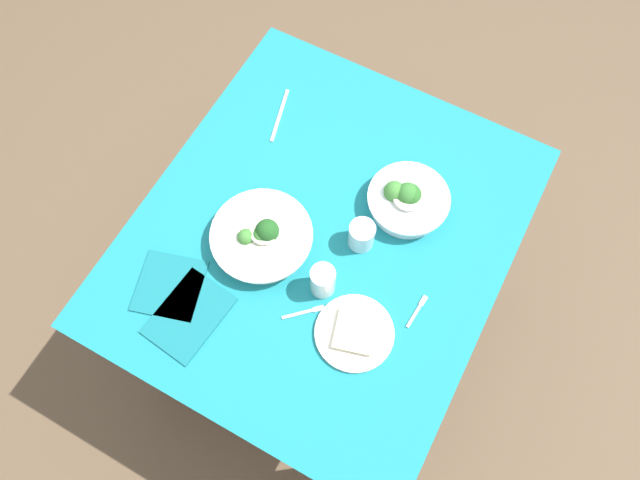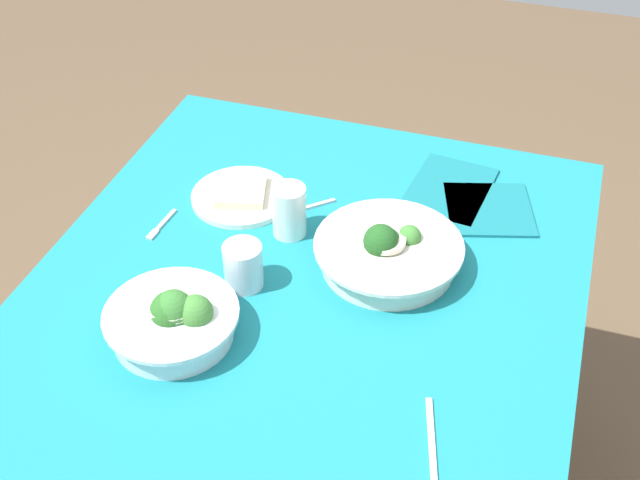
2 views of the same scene
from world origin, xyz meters
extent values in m
cube|color=#197A84|center=(0.00, 0.00, 0.71)|extent=(1.11, 0.97, 0.01)
cube|color=brown|center=(0.00, 0.00, 0.69)|extent=(1.08, 0.94, 0.02)
cylinder|color=brown|center=(0.45, -0.38, 0.34)|extent=(0.07, 0.07, 0.68)
cylinder|color=brown|center=(0.45, 0.38, 0.34)|extent=(0.07, 0.07, 0.68)
cylinder|color=white|center=(-0.18, 0.17, 0.73)|extent=(0.20, 0.20, 0.05)
cylinder|color=white|center=(-0.18, 0.17, 0.76)|extent=(0.22, 0.22, 0.01)
sphere|color=#33702D|center=(-0.18, 0.16, 0.77)|extent=(0.06, 0.06, 0.06)
sphere|color=#286023|center=(-0.19, 0.17, 0.77)|extent=(0.05, 0.05, 0.05)
sphere|color=#3D7A33|center=(-0.18, 0.12, 0.77)|extent=(0.06, 0.06, 0.06)
sphere|color=#286023|center=(-0.18, 0.17, 0.77)|extent=(0.07, 0.07, 0.07)
sphere|color=#3D7A33|center=(-0.18, 0.17, 0.77)|extent=(0.04, 0.04, 0.04)
cylinder|color=beige|center=(-0.18, 0.17, 0.77)|extent=(0.08, 0.08, 0.01)
cylinder|color=silver|center=(0.10, -0.13, 0.73)|extent=(0.24, 0.24, 0.04)
cylinder|color=silver|center=(0.10, -0.13, 0.76)|extent=(0.27, 0.27, 0.01)
sphere|color=#1E511E|center=(0.09, -0.11, 0.77)|extent=(0.06, 0.06, 0.06)
sphere|color=#3D7A33|center=(0.13, -0.16, 0.77)|extent=(0.04, 0.04, 0.04)
sphere|color=#33702D|center=(0.10, -0.12, 0.77)|extent=(0.05, 0.05, 0.05)
cylinder|color=beige|center=(0.09, -0.12, 0.77)|extent=(0.07, 0.07, 0.01)
cylinder|color=silver|center=(0.21, 0.20, 0.72)|extent=(0.20, 0.20, 0.01)
cube|color=beige|center=(0.21, 0.20, 0.73)|extent=(0.13, 0.12, 0.02)
cylinder|color=silver|center=(-0.03, 0.10, 0.75)|extent=(0.07, 0.07, 0.09)
cylinder|color=silver|center=(0.14, 0.07, 0.76)|extent=(0.06, 0.06, 0.10)
cube|color=#B7B7BC|center=(0.09, 0.32, 0.71)|extent=(0.07, 0.01, 0.00)
cube|color=#B7B7BC|center=(0.04, 0.32, 0.71)|extent=(0.03, 0.02, 0.00)
cube|color=#B7B7BC|center=(0.23, 0.05, 0.71)|extent=(0.06, 0.07, 0.00)
cube|color=#B7B7BC|center=(0.19, 0.09, 0.71)|extent=(0.03, 0.03, 0.00)
cube|color=#B7B7BC|center=(-0.28, -0.29, 0.71)|extent=(0.18, 0.06, 0.00)
cube|color=#156870|center=(0.32, -0.28, 0.71)|extent=(0.21, 0.21, 0.01)
cube|color=#156870|center=(0.36, -0.19, 0.71)|extent=(0.23, 0.17, 0.01)
camera|label=1|loc=(0.58, 0.30, 2.18)|focal=33.28mm
camera|label=2|loc=(-1.04, -0.37, 1.73)|focal=47.39mm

